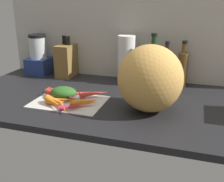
% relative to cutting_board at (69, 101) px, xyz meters
% --- Properties ---
extents(ground_plane, '(1.70, 0.80, 0.03)m').
position_rel_cutting_board_xyz_m(ground_plane, '(0.22, 0.12, -0.02)').
color(ground_plane, black).
extents(wall_back, '(1.70, 0.03, 0.60)m').
position_rel_cutting_board_xyz_m(wall_back, '(0.22, 0.50, 0.30)').
color(wall_back, '#BCB7AD').
rests_on(wall_back, ground_plane).
extents(cutting_board, '(0.35, 0.25, 0.01)m').
position_rel_cutting_board_xyz_m(cutting_board, '(0.00, 0.00, 0.00)').
color(cutting_board, beige).
rests_on(cutting_board, ground_plane).
extents(carrot_0, '(0.14, 0.10, 0.02)m').
position_rel_cutting_board_xyz_m(carrot_0, '(0.03, 0.09, 0.02)').
color(carrot_0, red).
rests_on(carrot_0, cutting_board).
extents(carrot_1, '(0.11, 0.08, 0.02)m').
position_rel_cutting_board_xyz_m(carrot_1, '(0.06, -0.09, 0.02)').
color(carrot_1, '#B2264C').
rests_on(carrot_1, cutting_board).
extents(carrot_2, '(0.10, 0.11, 0.02)m').
position_rel_cutting_board_xyz_m(carrot_2, '(0.03, -0.11, 0.01)').
color(carrot_2, orange).
rests_on(carrot_2, cutting_board).
extents(carrot_3, '(0.12, 0.09, 0.02)m').
position_rel_cutting_board_xyz_m(carrot_3, '(0.10, -0.04, 0.02)').
color(carrot_3, orange).
rests_on(carrot_3, cutting_board).
extents(carrot_4, '(0.18, 0.04, 0.02)m').
position_rel_cutting_board_xyz_m(carrot_4, '(-0.08, 0.08, 0.02)').
color(carrot_4, red).
rests_on(carrot_4, cutting_board).
extents(carrot_5, '(0.12, 0.11, 0.03)m').
position_rel_cutting_board_xyz_m(carrot_5, '(0.10, -0.03, 0.02)').
color(carrot_5, orange).
rests_on(carrot_5, cutting_board).
extents(carrot_6, '(0.11, 0.10, 0.03)m').
position_rel_cutting_board_xyz_m(carrot_6, '(-0.00, 0.01, 0.02)').
color(carrot_6, red).
rests_on(carrot_6, cutting_board).
extents(carrot_7, '(0.15, 0.07, 0.02)m').
position_rel_cutting_board_xyz_m(carrot_7, '(-0.03, -0.03, 0.02)').
color(carrot_7, orange).
rests_on(carrot_7, cutting_board).
extents(carrot_8, '(0.15, 0.07, 0.03)m').
position_rel_cutting_board_xyz_m(carrot_8, '(-0.08, 0.02, 0.02)').
color(carrot_8, red).
rests_on(carrot_8, cutting_board).
extents(carrot_9, '(0.11, 0.08, 0.03)m').
position_rel_cutting_board_xyz_m(carrot_9, '(-0.04, -0.08, 0.02)').
color(carrot_9, orange).
rests_on(carrot_9, cutting_board).
extents(carrot_10, '(0.14, 0.12, 0.03)m').
position_rel_cutting_board_xyz_m(carrot_10, '(0.10, 0.09, 0.02)').
color(carrot_10, red).
rests_on(carrot_10, cutting_board).
extents(carrot_11, '(0.13, 0.08, 0.04)m').
position_rel_cutting_board_xyz_m(carrot_11, '(-0.04, -0.06, 0.02)').
color(carrot_11, orange).
rests_on(carrot_11, cutting_board).
extents(carrot_greens_pile, '(0.13, 0.10, 0.06)m').
position_rel_cutting_board_xyz_m(carrot_greens_pile, '(-0.04, 0.03, 0.03)').
color(carrot_greens_pile, '#2D6023').
rests_on(carrot_greens_pile, cutting_board).
extents(winter_squash, '(0.29, 0.28, 0.30)m').
position_rel_cutting_board_xyz_m(winter_squash, '(0.39, 0.02, 0.15)').
color(winter_squash, gold).
rests_on(winter_squash, ground_plane).
extents(knife_block, '(0.10, 0.15, 0.26)m').
position_rel_cutting_board_xyz_m(knife_block, '(-0.21, 0.41, 0.10)').
color(knife_block, olive).
rests_on(knife_block, ground_plane).
extents(blender_appliance, '(0.14, 0.14, 0.26)m').
position_rel_cutting_board_xyz_m(blender_appliance, '(-0.41, 0.41, 0.11)').
color(blender_appliance, navy).
rests_on(blender_appliance, ground_plane).
extents(paper_towel_roll, '(0.10, 0.10, 0.28)m').
position_rel_cutting_board_xyz_m(paper_towel_roll, '(0.18, 0.41, 0.14)').
color(paper_towel_roll, white).
rests_on(paper_towel_roll, ground_plane).
extents(bottle_0, '(0.07, 0.07, 0.30)m').
position_rel_cutting_board_xyz_m(bottle_0, '(0.35, 0.39, 0.12)').
color(bottle_0, '#19421E').
rests_on(bottle_0, ground_plane).
extents(bottle_1, '(0.05, 0.05, 0.25)m').
position_rel_cutting_board_xyz_m(bottle_1, '(0.42, 0.42, 0.10)').
color(bottle_1, '#471919').
rests_on(bottle_1, ground_plane).
extents(bottle_2, '(0.06, 0.06, 0.26)m').
position_rel_cutting_board_xyz_m(bottle_2, '(0.51, 0.42, 0.10)').
color(bottle_2, brown).
rests_on(bottle_2, ground_plane).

